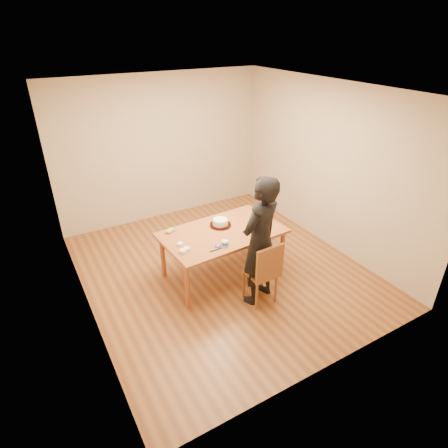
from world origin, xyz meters
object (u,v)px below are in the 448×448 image
person (260,242)px  dining_table (222,233)px  cake_plate (220,225)px  cake (220,222)px  dining_chair (260,273)px

person → dining_table: bearing=-98.2°
cake_plate → cake: bearing=45.0°
dining_chair → cake: (-0.08, 0.95, 0.36)m
dining_chair → cake: cake is taller
dining_chair → dining_table: bearing=99.0°
cake → dining_chair: bearing=-84.9°
dining_table → dining_chair: (0.15, -0.78, -0.28)m
cake_plate → person: size_ratio=0.18×
dining_chair → cake_plate: cake_plate is taller
dining_table → cake_plate: bearing=65.6°
person → cake_plate: bearing=-104.5°
dining_table → person: person is taller
cake → dining_table: bearing=-110.8°
cake → person: bearing=-84.6°
cake → person: size_ratio=0.13×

